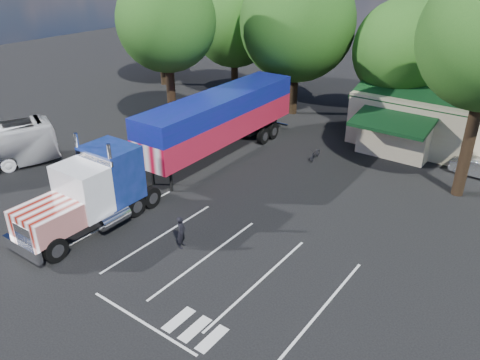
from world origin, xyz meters
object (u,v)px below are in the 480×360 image
Objects in this scene: semi_truck at (192,133)px; bicycle at (316,154)px; silver_sedan at (480,168)px; woman at (181,232)px.

semi_truck reaches higher than bicycle.
woman is at bearing 152.09° from silver_sedan.
bicycle is at bearing 113.36° from silver_sedan.
bicycle is (0.20, 13.99, -0.44)m from woman.
semi_truck is 9.35m from woman.
silver_sedan is (10.20, 3.95, 0.17)m from bicycle.
woman is 14.00m from bicycle.
woman is (5.62, -7.23, -1.91)m from semi_truck.
semi_truck is at bearing -138.10° from bicycle.
silver_sedan is at bearing -54.17° from woman.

